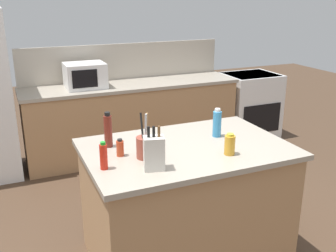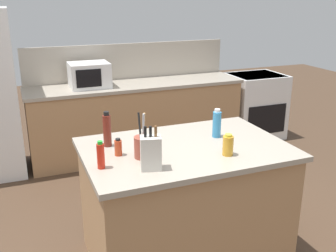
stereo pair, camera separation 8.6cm
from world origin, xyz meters
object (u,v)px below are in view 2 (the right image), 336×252
range_oven (254,105)px  microwave (89,75)px  utensil_crock (143,146)px  knife_block (151,153)px  spice_jar_paprika (118,147)px  hot_sauce_bottle (101,156)px  dish_soap_bottle (217,124)px  vinegar_bottle (107,130)px  honey_jar (228,145)px

range_oven → microwave: 2.44m
range_oven → utensil_crock: (-2.44, -2.27, 0.56)m
range_oven → knife_block: size_ratio=3.17×
spice_jar_paprika → microwave: bearing=84.2°
hot_sauce_bottle → dish_soap_bottle: dish_soap_bottle is taller
range_oven → utensil_crock: size_ratio=2.87×
vinegar_bottle → dish_soap_bottle: size_ratio=1.16×
hot_sauce_bottle → honey_jar: bearing=-7.1°
honey_jar → dish_soap_bottle: size_ratio=0.68×
knife_block → hot_sauce_bottle: 0.32m
spice_jar_paprika → vinegar_bottle: 0.21m
hot_sauce_bottle → dish_soap_bottle: bearing=14.3°
knife_block → dish_soap_bottle: (0.67, 0.38, -0.01)m
honey_jar → range_oven: bearing=52.6°
utensil_crock → honey_jar: 0.59m
utensil_crock → dish_soap_bottle: bearing=15.0°
utensil_crock → honey_jar: size_ratio=2.08×
microwave → spice_jar_paprika: microwave is taller
microwave → honey_jar: size_ratio=3.02×
knife_block → spice_jar_paprika: (-0.14, 0.30, -0.06)m
hot_sauce_bottle → spice_jar_paprika: bearing=46.8°
utensil_crock → dish_soap_bottle: size_ratio=1.41×
honey_jar → hot_sauce_bottle: (-0.87, 0.11, 0.02)m
microwave → hot_sauce_bottle: size_ratio=2.50×
microwave → vinegar_bottle: size_ratio=1.76×
range_oven → knife_block: bearing=-134.7°
knife_block → utensil_crock: utensil_crock is taller
knife_block → vinegar_bottle: size_ratio=1.10×
microwave → knife_block: microwave is taller
knife_block → honey_jar: bearing=16.8°
spice_jar_paprika → dish_soap_bottle: dish_soap_bottle is taller
microwave → vinegar_bottle: (-0.25, -1.98, -0.02)m
knife_block → range_oven: bearing=59.9°
knife_block → utensil_crock: 0.20m
hot_sauce_bottle → knife_block: bearing=-23.9°
knife_block → vinegar_bottle: bearing=122.9°
honey_jar → vinegar_bottle: size_ratio=0.58×
knife_block → microwave: bearing=102.6°
spice_jar_paprika → dish_soap_bottle: (0.81, 0.08, 0.05)m
dish_soap_bottle → range_oven: bearing=49.8°
knife_block → spice_jar_paprika: size_ratio=2.34×
honey_jar → hot_sauce_bottle: 0.87m
range_oven → hot_sauce_bottle: size_ratio=4.95×
utensil_crock → dish_soap_bottle: (0.66, 0.18, 0.02)m
range_oven → honey_jar: (-1.87, -2.45, 0.55)m
honey_jar → microwave: bearing=101.3°
hot_sauce_bottle → dish_soap_bottle: 1.00m
microwave → knife_block: bearing=-92.0°
range_oven → dish_soap_bottle: size_ratio=4.04×
dish_soap_bottle → vinegar_bottle: bearing=171.8°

